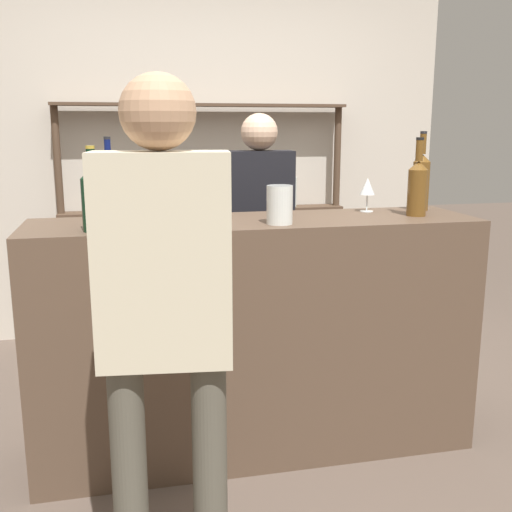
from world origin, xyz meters
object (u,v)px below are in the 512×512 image
Objects in this scene: counter_bottle_3 at (93,198)px; server_behind_counter at (259,227)px; counter_bottle_1 at (421,180)px; ice_bucket at (171,199)px; counter_bottle_0 at (110,189)px; counter_bottle_2 at (417,186)px; cork_jar at (280,205)px; wine_glass at (368,187)px; customer_left at (164,304)px.

server_behind_counter is (0.87, 0.90, -0.29)m from counter_bottle_3.
ice_bucket is (-1.23, -0.19, -0.04)m from counter_bottle_1.
counter_bottle_0 is 1.38m from counter_bottle_2.
server_behind_counter is at bearing 136.81° from counter_bottle_1.
counter_bottle_2 is 2.18× the size of cork_jar.
counter_bottle_2 is (-0.11, -0.17, -0.01)m from counter_bottle_1.
server_behind_counter reaches higher than cork_jar.
counter_bottle_1 is at bearing 18.49° from cork_jar.
counter_bottle_0 reaches higher than ice_bucket.
counter_bottle_0 is at bearing -49.43° from server_behind_counter.
ice_bucket is 1.03m from server_behind_counter.
cork_jar is at bearing -152.21° from wine_glass.
customer_left is (-0.54, -0.70, -0.19)m from cork_jar.
counter_bottle_0 is 1.48m from counter_bottle_1.
cork_jar is (0.76, 0.02, -0.05)m from counter_bottle_3.
ice_bucket is 0.80m from customer_left.
server_behind_counter is (0.11, 0.89, -0.24)m from cork_jar.
wine_glass is 0.10× the size of customer_left.
server_behind_counter is (-0.39, 0.62, -0.28)m from wine_glass.
counter_bottle_1 is at bearing -1.17° from wine_glass.
customer_left is (-1.32, -0.96, -0.26)m from counter_bottle_1.
counter_bottle_3 is 0.76m from cork_jar.
customer_left reaches higher than ice_bucket.
counter_bottle_3 is 0.32m from ice_bucket.
wine_glass is (1.26, 0.28, -0.01)m from counter_bottle_3.
counter_bottle_1 is 1.56m from counter_bottle_3.
customer_left is at bearing -137.20° from wine_glass.
ice_bucket reaches higher than wine_glass.
wine_glass is (1.20, 0.04, -0.02)m from counter_bottle_0.
wine_glass is 1.00× the size of cork_jar.
counter_bottle_0 is at bearing 148.23° from ice_bucket.
counter_bottle_2 is 1.12m from ice_bucket.
counter_bottle_0 is 0.30m from ice_bucket.
cork_jar is at bearing -17.80° from counter_bottle_0.
customer_left is at bearing -72.13° from counter_bottle_3.
counter_bottle_0 is at bearing 162.20° from cork_jar.
counter_bottle_1 is 1.07× the size of counter_bottle_2.
counter_bottle_3 reaches higher than ice_bucket.
counter_bottle_0 is at bearing 75.94° from counter_bottle_3.
counter_bottle_3 is at bearing -178.80° from cork_jar.
wine_glass is at bearing 12.61° from counter_bottle_3.
counter_bottle_2 is at bearing 4.32° from counter_bottle_3.
customer_left reaches higher than counter_bottle_3.
counter_bottle_2 reaches higher than counter_bottle_3.
wine_glass is at bearing -40.64° from customer_left.
counter_bottle_3 is at bearing 24.43° from customer_left.
counter_bottle_3 is 0.20× the size of customer_left.
counter_bottle_2 reaches higher than cork_jar.
ice_bucket reaches higher than cork_jar.
cork_jar is at bearing -172.22° from counter_bottle_2.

